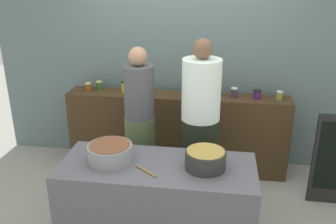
# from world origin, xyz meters

# --- Properties ---
(ground) EXTENTS (12.00, 12.00, 0.00)m
(ground) POSITION_xyz_m (0.00, 0.00, 0.00)
(ground) COLOR gray
(storefront_wall) EXTENTS (4.80, 0.12, 3.00)m
(storefront_wall) POSITION_xyz_m (0.00, 1.45, 1.50)
(storefront_wall) COLOR slate
(storefront_wall) RESTS_ON ground
(display_shelf) EXTENTS (2.70, 0.36, 0.99)m
(display_shelf) POSITION_xyz_m (0.00, 1.10, 0.49)
(display_shelf) COLOR #402C1A
(display_shelf) RESTS_ON ground
(prep_table) EXTENTS (1.70, 0.70, 0.81)m
(prep_table) POSITION_xyz_m (0.00, -0.30, 0.40)
(prep_table) COLOR #5B5965
(prep_table) RESTS_ON ground
(preserve_jar_0) EXTENTS (0.07, 0.07, 0.10)m
(preserve_jar_0) POSITION_xyz_m (-1.11, 1.11, 1.04)
(preserve_jar_0) COLOR brown
(preserve_jar_0) RESTS_ON display_shelf
(preserve_jar_1) EXTENTS (0.08, 0.08, 0.11)m
(preserve_jar_1) POSITION_xyz_m (-0.99, 1.16, 1.04)
(preserve_jar_1) COLOR #295B22
(preserve_jar_1) RESTS_ON display_shelf
(preserve_jar_2) EXTENTS (0.08, 0.08, 0.14)m
(preserve_jar_2) POSITION_xyz_m (-0.65, 1.11, 1.05)
(preserve_jar_2) COLOR #EBA814
(preserve_jar_2) RESTS_ON display_shelf
(preserve_jar_3) EXTENTS (0.07, 0.07, 0.10)m
(preserve_jar_3) POSITION_xyz_m (0.17, 1.11, 1.04)
(preserve_jar_3) COLOR #296030
(preserve_jar_3) RESTS_ON display_shelf
(preserve_jar_4) EXTENTS (0.08, 0.08, 0.11)m
(preserve_jar_4) POSITION_xyz_m (0.41, 1.15, 1.04)
(preserve_jar_4) COLOR olive
(preserve_jar_4) RESTS_ON display_shelf
(preserve_jar_5) EXTENTS (0.08, 0.08, 0.12)m
(preserve_jar_5) POSITION_xyz_m (0.68, 1.11, 1.05)
(preserve_jar_5) COLOR #402943
(preserve_jar_5) RESTS_ON display_shelf
(preserve_jar_6) EXTENTS (0.09, 0.09, 0.10)m
(preserve_jar_6) POSITION_xyz_m (0.94, 1.10, 1.04)
(preserve_jar_6) COLOR #511958
(preserve_jar_6) RESTS_ON display_shelf
(preserve_jar_7) EXTENTS (0.07, 0.07, 0.10)m
(preserve_jar_7) POSITION_xyz_m (1.19, 1.11, 1.04)
(preserve_jar_7) COLOR olive
(preserve_jar_7) RESTS_ON display_shelf
(cooking_pot_left) EXTENTS (0.39, 0.39, 0.16)m
(cooking_pot_left) POSITION_xyz_m (-0.42, -0.29, 0.89)
(cooking_pot_left) COLOR gray
(cooking_pot_left) RESTS_ON prep_table
(cooking_pot_center) EXTENTS (0.35, 0.35, 0.16)m
(cooking_pot_center) POSITION_xyz_m (0.41, -0.29, 0.89)
(cooking_pot_center) COLOR #2D2D2D
(cooking_pot_center) RESTS_ON prep_table
(wooden_spoon) EXTENTS (0.21, 0.17, 0.02)m
(wooden_spoon) POSITION_xyz_m (-0.07, -0.43, 0.82)
(wooden_spoon) COLOR #9E703D
(wooden_spoon) RESTS_ON prep_table
(cook_with_tongs) EXTENTS (0.33, 0.33, 1.67)m
(cook_with_tongs) POSITION_xyz_m (-0.33, 0.49, 0.76)
(cook_with_tongs) COLOR #51603D
(cook_with_tongs) RESTS_ON ground
(cook_in_cap) EXTENTS (0.40, 0.40, 1.79)m
(cook_in_cap) POSITION_xyz_m (0.33, 0.37, 0.81)
(cook_in_cap) COLOR black
(cook_in_cap) RESTS_ON ground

